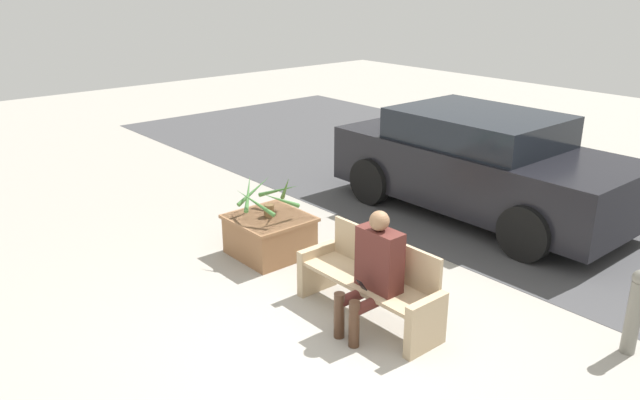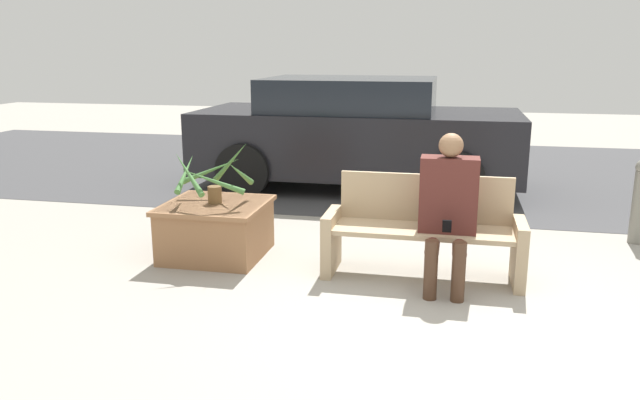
% 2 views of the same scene
% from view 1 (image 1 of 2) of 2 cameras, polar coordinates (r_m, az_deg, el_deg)
% --- Properties ---
extents(ground_plane, '(30.00, 30.00, 0.00)m').
position_cam_1_polar(ground_plane, '(5.96, 0.72, -13.41)').
color(ground_plane, '#9E998E').
extents(road_surface, '(20.00, 6.00, 0.01)m').
position_cam_1_polar(road_surface, '(9.96, 24.57, -1.16)').
color(road_surface, '#424244').
rests_on(road_surface, ground_plane).
extents(bench, '(1.62, 0.50, 0.83)m').
position_cam_1_polar(bench, '(6.30, 4.70, -7.41)').
color(bench, tan).
rests_on(bench, ground_plane).
extents(person_seated, '(0.46, 0.58, 1.22)m').
position_cam_1_polar(person_seated, '(5.95, 4.94, -6.20)').
color(person_seated, '#51231E').
rests_on(person_seated, ground_plane).
extents(planter_box, '(0.90, 0.88, 0.50)m').
position_cam_1_polar(planter_box, '(7.71, -4.62, -3.11)').
color(planter_box, '#936642').
rests_on(planter_box, ground_plane).
extents(potted_plant, '(0.74, 0.77, 0.56)m').
position_cam_1_polar(potted_plant, '(7.54, -4.82, 0.26)').
color(potted_plant, brown).
rests_on(potted_plant, planter_box).
extents(parked_car, '(4.26, 1.98, 1.48)m').
position_cam_1_polar(parked_car, '(9.16, 14.41, 3.23)').
color(parked_car, black).
rests_on(parked_car, ground_plane).
extents(bollard_post, '(0.15, 0.15, 0.83)m').
position_cam_1_polar(bollard_post, '(6.35, 26.83, -8.95)').
color(bollard_post, slate).
rests_on(bollard_post, ground_plane).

